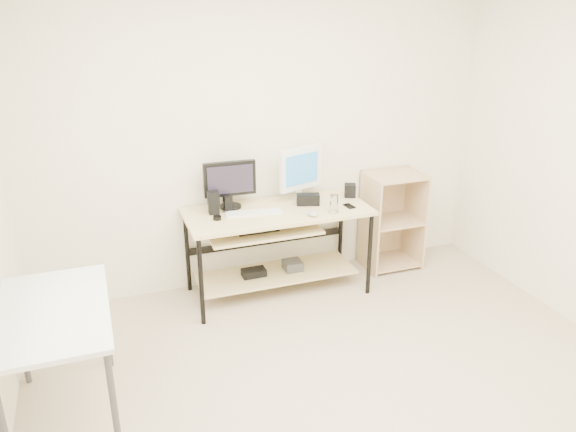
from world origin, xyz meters
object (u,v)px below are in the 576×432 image
(desk, at_px, (275,234))
(audio_controller, at_px, (228,204))
(black_monitor, at_px, (230,182))
(side_table, at_px, (54,322))
(white_imac, at_px, (301,170))
(shelf_unit, at_px, (390,219))

(desk, distance_m, audio_controller, 0.47)
(audio_controller, bearing_deg, black_monitor, 51.61)
(side_table, relative_size, audio_controller, 7.28)
(black_monitor, xyz_separation_m, white_imac, (0.61, -0.01, 0.04))
(side_table, xyz_separation_m, black_monitor, (1.34, 1.24, 0.30))
(side_table, distance_m, shelf_unit, 3.09)
(desk, height_order, side_table, same)
(audio_controller, bearing_deg, white_imac, -5.06)
(shelf_unit, distance_m, white_imac, 1.05)
(shelf_unit, distance_m, black_monitor, 1.58)
(desk, xyz_separation_m, audio_controller, (-0.36, 0.08, 0.28))
(side_table, distance_m, white_imac, 2.33)
(black_monitor, height_order, audio_controller, black_monitor)
(desk, distance_m, side_table, 1.97)
(black_monitor, relative_size, audio_controller, 3.10)
(desk, height_order, audio_controller, audio_controller)
(side_table, bearing_deg, black_monitor, 42.82)
(side_table, height_order, audio_controller, audio_controller)
(desk, relative_size, white_imac, 3.29)
(shelf_unit, height_order, audio_controller, shelf_unit)
(desk, bearing_deg, side_table, -147.35)
(shelf_unit, xyz_separation_m, white_imac, (-0.88, 0.01, 0.56))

